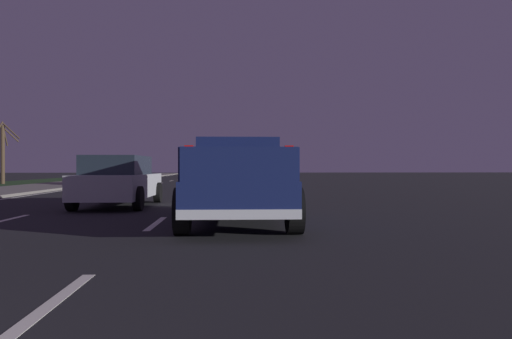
% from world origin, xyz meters
% --- Properties ---
extents(ground, '(144.00, 144.00, 0.00)m').
position_xyz_m(ground, '(27.00, 0.00, 0.00)').
color(ground, black).
extents(sidewalk_shoulder, '(108.00, 4.00, 0.12)m').
position_xyz_m(sidewalk_shoulder, '(27.00, 7.45, 0.06)').
color(sidewalk_shoulder, slate).
rests_on(sidewalk_shoulder, ground).
extents(lane_markings, '(108.78, 7.04, 0.01)m').
position_xyz_m(lane_markings, '(30.33, 3.03, 0.00)').
color(lane_markings, silver).
rests_on(lane_markings, ground).
extents(pickup_truck, '(5.44, 2.32, 1.87)m').
position_xyz_m(pickup_truck, '(9.67, -3.50, 0.91)').
color(pickup_truck, '#141E4C').
rests_on(pickup_truck, ground).
extents(sedan_silver, '(4.44, 2.09, 1.54)m').
position_xyz_m(sedan_silver, '(13.66, 0.06, 0.78)').
color(sedan_silver, '#B2B5BA').
rests_on(sedan_silver, ground).
extents(sedan_black, '(4.42, 2.05, 1.54)m').
position_xyz_m(sedan_black, '(29.08, 3.72, 0.78)').
color(sedan_black, black).
rests_on(sedan_black, ground).
extents(bare_tree_far, '(2.07, 1.44, 4.45)m').
position_xyz_m(bare_tree_far, '(33.33, 12.77, 2.35)').
color(bare_tree_far, '#423323').
rests_on(bare_tree_far, ground).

